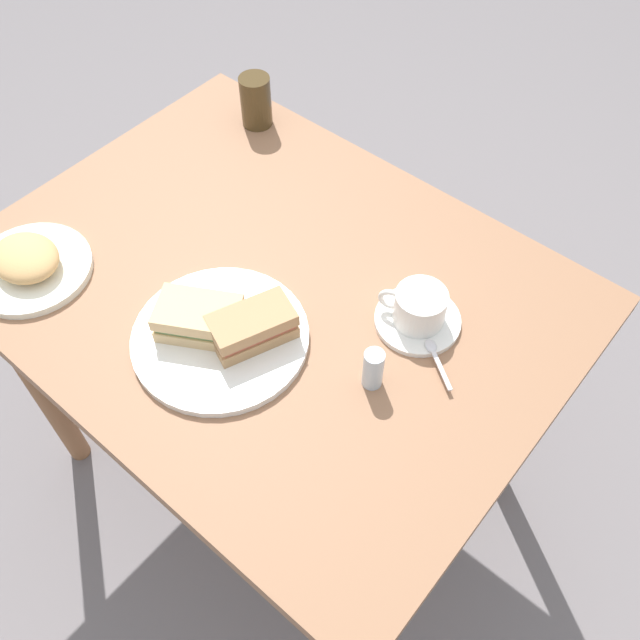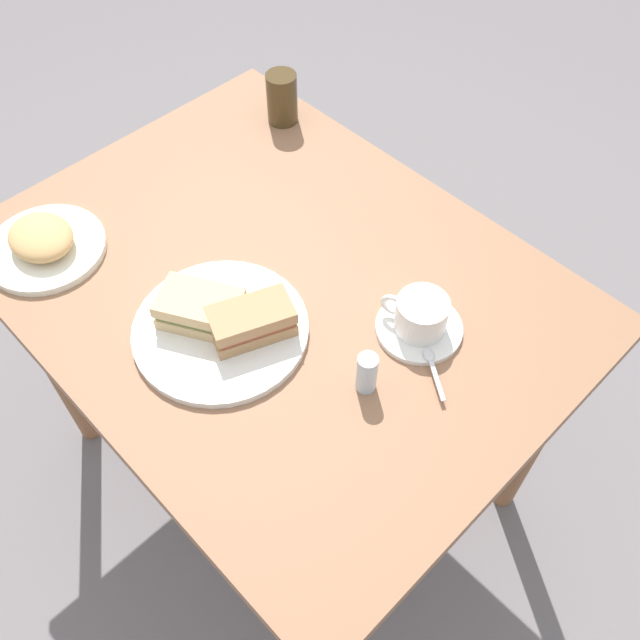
% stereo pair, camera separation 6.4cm
% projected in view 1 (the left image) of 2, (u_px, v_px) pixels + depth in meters
% --- Properties ---
extents(ground_plane, '(6.00, 6.00, 0.00)m').
position_uv_depth(ground_plane, '(286.00, 466.00, 1.79)').
color(ground_plane, slate).
extents(dining_table, '(1.01, 0.77, 0.74)m').
position_uv_depth(dining_table, '(273.00, 316.00, 1.27)').
color(dining_table, '#936648').
rests_on(dining_table, ground_plane).
extents(sandwich_plate, '(0.29, 0.29, 0.01)m').
position_uv_depth(sandwich_plate, '(221.00, 337.00, 1.11)').
color(sandwich_plate, white).
rests_on(sandwich_plate, dining_table).
extents(sandwich_front, '(0.16, 0.14, 0.05)m').
position_uv_depth(sandwich_front, '(199.00, 318.00, 1.09)').
color(sandwich_front, '#DDB47B').
rests_on(sandwich_front, sandwich_plate).
extents(sandwich_back, '(0.12, 0.15, 0.06)m').
position_uv_depth(sandwich_back, '(252.00, 327.00, 1.08)').
color(sandwich_back, tan).
rests_on(sandwich_back, sandwich_plate).
extents(coffee_saucer, '(0.14, 0.14, 0.01)m').
position_uv_depth(coffee_saucer, '(417.00, 320.00, 1.13)').
color(coffee_saucer, white).
rests_on(coffee_saucer, dining_table).
extents(coffee_cup, '(0.11, 0.09, 0.06)m').
position_uv_depth(coffee_cup, '(419.00, 306.00, 1.10)').
color(coffee_cup, white).
rests_on(coffee_cup, coffee_saucer).
extents(spoon, '(0.09, 0.07, 0.01)m').
position_uv_depth(spoon, '(435.00, 355.00, 1.08)').
color(spoon, silver).
rests_on(spoon, coffee_saucer).
extents(side_plate, '(0.21, 0.21, 0.01)m').
position_uv_depth(side_plate, '(31.00, 269.00, 1.20)').
color(side_plate, white).
rests_on(side_plate, dining_table).
extents(side_food_pile, '(0.13, 0.11, 0.04)m').
position_uv_depth(side_food_pile, '(25.00, 258.00, 1.18)').
color(side_food_pile, tan).
rests_on(side_food_pile, side_plate).
extents(salt_shaker, '(0.03, 0.03, 0.08)m').
position_uv_depth(salt_shaker, '(373.00, 369.00, 1.04)').
color(salt_shaker, silver).
rests_on(salt_shaker, dining_table).
extents(drinking_glass, '(0.06, 0.06, 0.11)m').
position_uv_depth(drinking_glass, '(256.00, 101.00, 1.41)').
color(drinking_glass, '#48371D').
rests_on(drinking_glass, dining_table).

